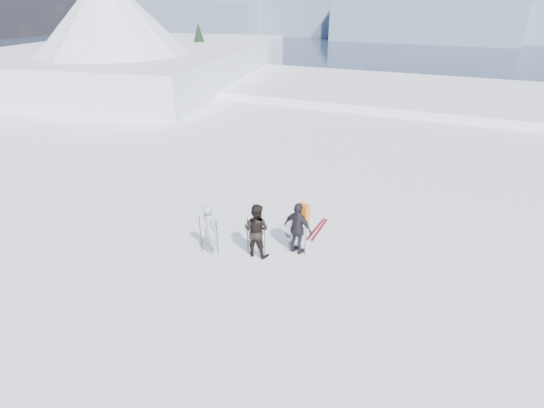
{
  "coord_description": "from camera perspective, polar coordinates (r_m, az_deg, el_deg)",
  "views": [
    {
      "loc": [
        3.45,
        -8.13,
        7.5
      ],
      "look_at": [
        -1.49,
        3.0,
        1.53
      ],
      "focal_mm": 28.0,
      "sensor_mm": 36.0,
      "label": 1
    }
  ],
  "objects": [
    {
      "name": "skier_grey",
      "position": [
        13.6,
        -8.34,
        -3.35
      ],
      "size": [
        0.75,
        0.64,
        1.73
      ],
      "primitive_type": "imported",
      "rotation": [
        0.0,
        0.0,
        2.72
      ],
      "color": "#9DA3AC",
      "rests_on": "ground"
    },
    {
      "name": "near_ridge",
      "position": [
        49.13,
        -14.83,
        12.34
      ],
      "size": [
        31.37,
        35.68,
        25.62
      ],
      "color": "white",
      "rests_on": "ground"
    },
    {
      "name": "ski_poles",
      "position": [
        13.5,
        -2.53,
        -4.43
      ],
      "size": [
        3.16,
        1.2,
        1.36
      ],
      "color": "black",
      "rests_on": "ground"
    },
    {
      "name": "skis_loose",
      "position": [
        15.27,
        6.17,
        -3.38
      ],
      "size": [
        0.27,
        1.7,
        0.03
      ],
      "color": "black",
      "rests_on": "ground"
    },
    {
      "name": "backpack",
      "position": [
        13.13,
        4.29,
        1.52
      ],
      "size": [
        0.42,
        0.3,
        0.57
      ],
      "primitive_type": "cube",
      "rotation": [
        0.0,
        0.0,
        2.87
      ],
      "color": "orange",
      "rests_on": "skier_pack"
    },
    {
      "name": "skier_pack",
      "position": [
        13.48,
        3.51,
        -3.33
      ],
      "size": [
        1.11,
        0.69,
        1.76
      ],
      "primitive_type": "imported",
      "rotation": [
        0.0,
        0.0,
        2.87
      ],
      "color": "black",
      "rests_on": "ground"
    },
    {
      "name": "skier_dark",
      "position": [
        13.35,
        -2.13,
        -3.53
      ],
      "size": [
        0.89,
        0.7,
        1.79
      ],
      "primitive_type": "imported",
      "rotation": [
        0.0,
        0.0,
        3.12
      ],
      "color": "black",
      "rests_on": "ground"
    },
    {
      "name": "far_mountain_range",
      "position": [
        463.88,
        29.33,
        21.31
      ],
      "size": [
        770.0,
        110.0,
        53.0
      ],
      "color": "slate",
      "rests_on": "ground"
    },
    {
      "name": "lake_basin",
      "position": [
        40.76,
        17.64,
        4.79
      ],
      "size": [
        820.0,
        820.0,
        71.62
      ],
      "color": "white",
      "rests_on": "ground"
    }
  ]
}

